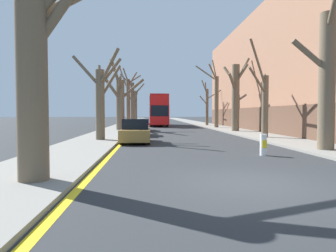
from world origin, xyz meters
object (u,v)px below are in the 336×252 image
object	(u,v)px
street_tree_left_5	(135,105)
parked_car_1	(139,128)
street_tree_left_3	(128,99)
street_tree_right_4	(207,105)
street_tree_left_4	(132,101)
street_tree_right_3	(216,98)
parked_car_2	(141,125)
double_decker_bus	(158,109)
street_tree_left_1	(101,97)
street_tree_right_0	(327,77)
street_tree_right_2	(236,95)
street_tree_right_1	(264,101)
traffic_bollard	(263,145)
street_tree_left_2	(120,100)
parked_car_0	(136,132)
street_tree_left_0	(40,72)

from	to	relation	value
street_tree_left_5	parked_car_1	xyz separation A→B (m)	(2.23, -41.41, -3.09)
street_tree_left_3	street_tree_right_4	xyz separation A→B (m)	(11.53, 1.01, -0.74)
street_tree_left_4	street_tree_right_3	xyz separation A→B (m)	(11.35, -17.58, -0.25)
street_tree_left_5	street_tree_right_4	size ratio (longest dim) A/B	1.08
street_tree_left_4	parked_car_2	bearing A→B (deg)	-84.38
parked_car_1	street_tree_left_4	bearing A→B (deg)	94.31
street_tree_right_4	double_decker_bus	world-z (taller)	street_tree_right_4
parked_car_1	street_tree_left_1	bearing A→B (deg)	-116.07
street_tree_right_0	parked_car_2	size ratio (longest dim) A/B	1.65
street_tree_right_3	double_decker_bus	size ratio (longest dim) A/B	0.76
street_tree_right_2	parked_car_2	bearing A→B (deg)	164.75
street_tree_right_3	parked_car_2	size ratio (longest dim) A/B	1.90
street_tree_right_1	traffic_bollard	world-z (taller)	street_tree_right_1
street_tree_left_2	street_tree_left_3	bearing A→B (deg)	89.58
parked_car_0	parked_car_1	size ratio (longest dim) A/B	0.93
street_tree_left_5	parked_car_1	bearing A→B (deg)	-86.91
parked_car_2	street_tree_right_2	bearing A→B (deg)	-15.25
street_tree_left_1	parked_car_1	size ratio (longest dim) A/B	1.40
street_tree_left_2	street_tree_right_0	world-z (taller)	street_tree_right_0
double_decker_bus	street_tree_left_0	bearing A→B (deg)	-96.54
street_tree_left_1	street_tree_right_1	bearing A→B (deg)	5.72
street_tree_left_2	parked_car_1	distance (m)	7.85
street_tree_right_1	parked_car_1	distance (m)	10.16
street_tree_left_5	street_tree_right_1	size ratio (longest dim) A/B	1.03
street_tree_left_4	traffic_bollard	bearing A→B (deg)	-78.98
street_tree_right_0	street_tree_right_2	bearing A→B (deg)	89.66
street_tree_right_4	traffic_bollard	size ratio (longest dim) A/B	7.04
street_tree_left_3	double_decker_bus	xyz separation A→B (m)	(4.33, 2.07, -1.37)
street_tree_left_5	street_tree_right_2	size ratio (longest dim) A/B	0.94
street_tree_right_0	parked_car_0	size ratio (longest dim) A/B	1.94
street_tree_left_0	parked_car_1	distance (m)	17.24
street_tree_right_0	street_tree_right_4	world-z (taller)	street_tree_right_0
street_tree_left_0	street_tree_left_2	bearing A→B (deg)	90.45
street_tree_left_4	street_tree_right_3	bearing A→B (deg)	-57.16
street_tree_left_1	street_tree_left_3	xyz separation A→B (m)	(0.25, 22.62, 0.98)
parked_car_2	street_tree_left_0	bearing A→B (deg)	-94.79
parked_car_0	parked_car_2	distance (m)	12.85
street_tree_left_1	street_tree_right_0	xyz separation A→B (m)	(11.74, -6.31, 0.70)
street_tree_left_5	street_tree_left_3	bearing A→B (deg)	-89.70
street_tree_right_4	parked_car_2	size ratio (longest dim) A/B	1.46
street_tree_left_0	street_tree_right_0	world-z (taller)	street_tree_right_0
street_tree_left_3	street_tree_left_0	bearing A→B (deg)	-89.82
street_tree_left_2	street_tree_right_1	xyz separation A→B (m)	(11.43, -10.72, -0.48)
street_tree_right_4	parked_car_0	size ratio (longest dim) A/B	1.71
parked_car_1	traffic_bollard	size ratio (longest dim) A/B	4.42
street_tree_left_1	parked_car_2	distance (m)	12.16
street_tree_left_3	traffic_bollard	world-z (taller)	street_tree_left_3
street_tree_left_5	parked_car_2	distance (m)	34.73
street_tree_right_1	double_decker_bus	distance (m)	24.55
parked_car_0	traffic_bollard	size ratio (longest dim) A/B	4.11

